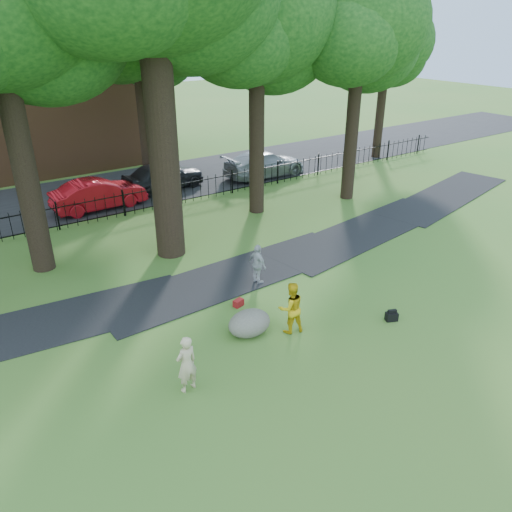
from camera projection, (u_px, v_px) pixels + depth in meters
ground at (277, 336)px, 14.65m from camera, size 120.00×120.00×0.00m
footpath at (234, 276)px, 18.06m from camera, size 36.07×3.85×0.03m
street at (97, 194)px, 26.53m from camera, size 80.00×7.00×0.02m
iron_fence at (124, 204)px, 23.30m from camera, size 44.00×0.04×1.20m
tree_row at (151, 27)px, 17.63m from camera, size 26.82×7.96×12.42m
woman at (187, 364)px, 12.23m from camera, size 0.62×0.45×1.57m
man at (291, 308)px, 14.56m from camera, size 0.90×0.78×1.61m
pedestrian at (258, 264)px, 17.28m from camera, size 0.41×0.88×1.47m
boulder at (249, 321)px, 14.67m from camera, size 1.61×1.43×0.77m
backpack at (392, 317)px, 15.37m from camera, size 0.42×0.35×0.27m
red_bag at (238, 303)px, 16.15m from camera, size 0.38×0.29×0.23m
red_sedan at (99, 194)px, 24.16m from camera, size 4.51×1.72×1.47m
grey_car at (163, 176)px, 26.89m from camera, size 4.62×2.25×1.52m
silver_car at (264, 164)px, 29.15m from camera, size 5.06×2.06×1.47m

